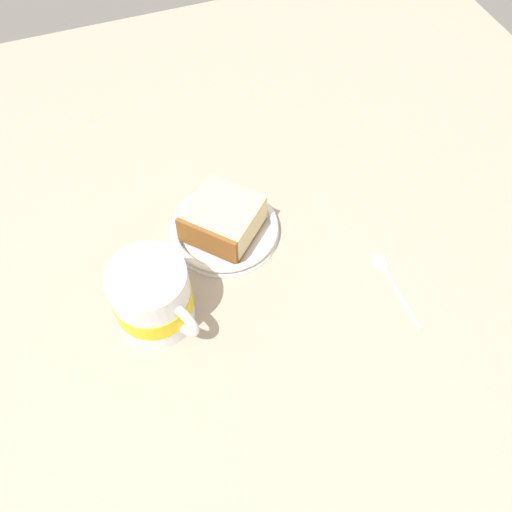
{
  "coord_description": "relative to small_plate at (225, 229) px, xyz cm",
  "views": [
    {
      "loc": [
        37.4,
        -14.58,
        60.08
      ],
      "look_at": [
        1.04,
        -1.29,
        3.0
      ],
      "focal_mm": 37.73,
      "sensor_mm": 36.0,
      "label": 1
    }
  ],
  "objects": [
    {
      "name": "cake_slice",
      "position": [
        0.18,
        -0.19,
        2.37
      ],
      "size": [
        12.59,
        12.59,
        4.93
      ],
      "color": "brown",
      "rests_on": "small_plate"
    },
    {
      "name": "small_plate",
      "position": [
        0.0,
        0.0,
        0.0
      ],
      "size": [
        15.07,
        15.07,
        1.75
      ],
      "color": "white",
      "rests_on": "ground_plane"
    },
    {
      "name": "teaspoon",
      "position": [
        13.76,
        18.02,
        -0.52
      ],
      "size": [
        12.11,
        2.04,
        0.8
      ],
      "color": "silver",
      "rests_on": "ground_plane"
    },
    {
      "name": "tea_mug",
      "position": [
        9.65,
        -11.89,
        3.93
      ],
      "size": [
        11.37,
        9.51,
        9.74
      ],
      "color": "white",
      "rests_on": "ground_plane"
    },
    {
      "name": "ground_plane",
      "position": [
        6.08,
        3.3,
        -2.07
      ],
      "size": [
        123.41,
        123.41,
        2.4
      ],
      "primitive_type": "cube",
      "color": "tan"
    }
  ]
}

